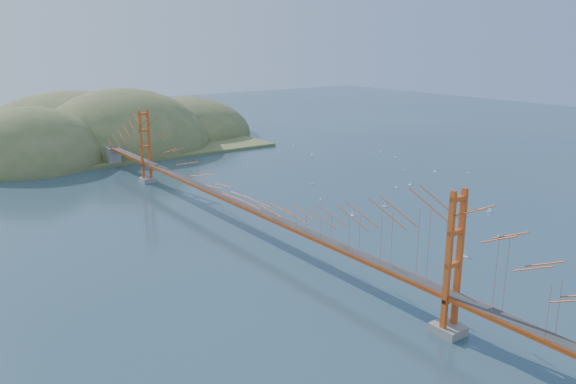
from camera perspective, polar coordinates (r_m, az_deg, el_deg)
ground at (r=67.78m, az=-4.33°, el=-4.00°), size 320.00×320.00×0.00m
bridge at (r=65.96m, az=-4.53°, el=1.80°), size 2.20×94.40×12.00m
far_headlands at (r=130.09m, az=-19.66°, el=4.48°), size 84.00×58.00×25.00m
sailboat_16 at (r=89.38m, az=2.49°, el=0.87°), size 0.54×0.54×0.58m
sailboat_11 at (r=100.72m, az=11.78°, el=2.21°), size 0.60×0.60×0.67m
sailboat_4 at (r=90.93m, az=12.28°, el=0.79°), size 0.54×0.59×0.67m
sailboat_15 at (r=121.75m, az=0.56°, el=4.76°), size 0.46×0.56×0.66m
sailboat_6 at (r=79.67m, az=19.79°, el=-1.81°), size 0.65×0.65×0.71m
sailboat_17 at (r=111.29m, az=10.83°, el=3.48°), size 0.55×0.49×0.62m
sailboat_8 at (r=111.42m, az=2.44°, el=3.77°), size 0.66×0.60×0.75m
sailboat_3 at (r=80.47m, az=3.31°, el=-0.76°), size 0.53×0.53×0.56m
sailboat_0 at (r=73.83m, az=6.55°, el=-2.30°), size 0.62×0.64×0.72m
sailboat_2 at (r=69.59m, az=20.55°, el=-4.33°), size 0.53×0.53×0.56m
sailboat_14 at (r=88.81m, az=10.92°, el=0.52°), size 0.45×0.55×0.64m
sailboat_5 at (r=101.61m, az=17.89°, el=1.90°), size 0.55×0.56×0.63m
sailboat_10 at (r=62.57m, az=17.59°, el=-6.22°), size 0.52×0.62×0.71m
sailboat_1 at (r=78.37m, az=9.78°, el=-1.39°), size 0.56×0.61×0.68m
sailboat_9 at (r=100.89m, az=14.71°, el=2.06°), size 0.65×0.65×0.71m
sailboat_extra_0 at (r=76.92m, az=17.56°, el=-2.22°), size 0.46×0.56×0.66m
sailboat_extra_1 at (r=116.54m, az=9.44°, el=4.07°), size 0.52×0.53×0.59m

